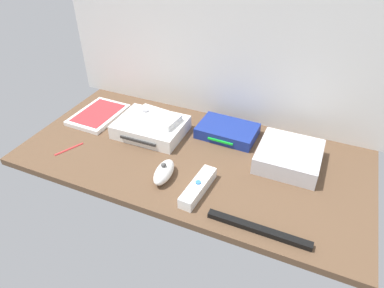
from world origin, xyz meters
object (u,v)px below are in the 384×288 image
at_px(network_router, 227,131).
at_px(mini_computer, 289,156).
at_px(sensor_bar, 258,229).
at_px(game_case, 98,115).
at_px(remote_wand, 198,187).
at_px(remote_nunchuk, 164,172).
at_px(remote_classic_pad, 156,117).
at_px(stylus_pen, 69,148).
at_px(game_console, 151,127).

bearing_deg(network_router, mini_computer, -15.99).
height_order(mini_computer, sensor_bar, mini_computer).
xyz_separation_m(game_case, remote_wand, (0.46, -0.20, 0.01)).
relative_size(network_router, sensor_bar, 0.76).
bearing_deg(sensor_bar, remote_nunchuk, 165.04).
height_order(remote_classic_pad, stylus_pen, remote_classic_pad).
bearing_deg(stylus_pen, sensor_bar, -7.15).
xyz_separation_m(mini_computer, remote_nunchuk, (-0.29, -0.19, -0.01)).
relative_size(remote_wand, stylus_pen, 1.67).
relative_size(mini_computer, network_router, 0.93).
bearing_deg(remote_nunchuk, network_router, 65.48).
xyz_separation_m(remote_wand, remote_nunchuk, (-0.10, 0.01, 0.01)).
distance_m(remote_wand, remote_classic_pad, 0.31).
xyz_separation_m(game_case, sensor_bar, (0.63, -0.27, -0.00)).
xyz_separation_m(network_router, stylus_pen, (-0.41, -0.26, -0.01)).
bearing_deg(stylus_pen, remote_nunchuk, 0.28).
xyz_separation_m(network_router, remote_nunchuk, (-0.09, -0.26, 0.00)).
distance_m(remote_wand, remote_nunchuk, 0.10).
height_order(game_case, remote_classic_pad, remote_classic_pad).
bearing_deg(remote_classic_pad, remote_nunchuk, -49.97).
bearing_deg(remote_classic_pad, network_router, 25.00).
xyz_separation_m(sensor_bar, stylus_pen, (-0.60, 0.07, -0.00)).
bearing_deg(network_router, game_console, -157.98).
distance_m(mini_computer, remote_classic_pad, 0.42).
bearing_deg(sensor_bar, remote_classic_pad, 147.00).
bearing_deg(network_router, remote_classic_pad, -160.13).
height_order(mini_computer, remote_nunchuk, mini_computer).
bearing_deg(remote_wand, game_console, 146.37).
bearing_deg(network_router, remote_nunchuk, -107.35).
relative_size(game_case, stylus_pen, 2.15).
xyz_separation_m(remote_nunchuk, sensor_bar, (0.28, -0.08, -0.01)).
bearing_deg(remote_nunchuk, sensor_bar, -20.89).
height_order(remote_wand, remote_nunchuk, remote_nunchuk).
bearing_deg(game_case, remote_wand, -22.44).
xyz_separation_m(game_console, remote_wand, (0.24, -0.19, -0.01)).
distance_m(game_console, network_router, 0.24).
bearing_deg(remote_wand, sensor_bar, -15.93).
height_order(game_case, sensor_bar, game_case).
relative_size(mini_computer, remote_nunchuk, 1.65).
bearing_deg(mini_computer, network_router, 162.35).
distance_m(network_router, remote_wand, 0.27).
distance_m(game_case, sensor_bar, 0.68).
xyz_separation_m(game_case, remote_nunchuk, (0.35, -0.19, 0.01)).
relative_size(game_console, mini_computer, 1.24).
distance_m(sensor_bar, stylus_pen, 0.60).
distance_m(remote_nunchuk, remote_classic_pad, 0.23).
distance_m(remote_nunchuk, stylus_pen, 0.32).
distance_m(mini_computer, sensor_bar, 0.27).
height_order(remote_classic_pad, sensor_bar, remote_classic_pad).
distance_m(game_case, remote_nunchuk, 0.40).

